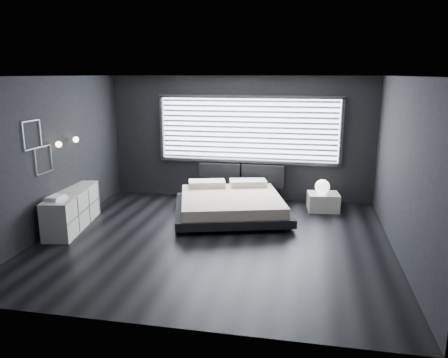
# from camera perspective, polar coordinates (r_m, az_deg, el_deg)

# --- Properties ---
(room) EXTENTS (6.04, 6.00, 2.80)m
(room) POSITION_cam_1_polar(r_m,az_deg,el_deg) (7.32, -1.27, 2.27)
(room) COLOR black
(room) RESTS_ON ground
(window) EXTENTS (4.14, 0.09, 1.52)m
(window) POSITION_cam_1_polar(r_m,az_deg,el_deg) (9.88, 3.20, 6.43)
(window) COLOR white
(window) RESTS_ON ground
(headboard) EXTENTS (1.96, 0.16, 0.52)m
(headboard) POSITION_cam_1_polar(r_m,az_deg,el_deg) (10.03, 2.25, 0.51)
(headboard) COLOR black
(headboard) RESTS_ON ground
(sconce_near) EXTENTS (0.18, 0.11, 0.11)m
(sconce_near) POSITION_cam_1_polar(r_m,az_deg,el_deg) (8.42, -20.80, 4.26)
(sconce_near) COLOR silver
(sconce_near) RESTS_ON ground
(sconce_far) EXTENTS (0.18, 0.11, 0.11)m
(sconce_far) POSITION_cam_1_polar(r_m,az_deg,el_deg) (8.93, -18.80, 4.90)
(sconce_far) COLOR silver
(sconce_far) RESTS_ON ground
(wall_art_upper) EXTENTS (0.01, 0.48, 0.48)m
(wall_art_upper) POSITION_cam_1_polar(r_m,az_deg,el_deg) (7.94, -23.77, 5.30)
(wall_art_upper) COLOR #47474C
(wall_art_upper) RESTS_ON ground
(wall_art_lower) EXTENTS (0.01, 0.48, 0.48)m
(wall_art_lower) POSITION_cam_1_polar(r_m,az_deg,el_deg) (8.22, -22.48, 2.33)
(wall_art_lower) COLOR #47474C
(wall_art_lower) RESTS_ON ground
(bed) EXTENTS (2.70, 2.63, 0.57)m
(bed) POSITION_cam_1_polar(r_m,az_deg,el_deg) (8.89, 0.90, -3.22)
(bed) COLOR black
(bed) RESTS_ON ground
(nightstand) EXTENTS (0.70, 0.61, 0.37)m
(nightstand) POSITION_cam_1_polar(r_m,az_deg,el_deg) (9.52, 12.81, -2.92)
(nightstand) COLOR silver
(nightstand) RESTS_ON ground
(orb_lamp) EXTENTS (0.30, 0.30, 0.30)m
(orb_lamp) POSITION_cam_1_polar(r_m,az_deg,el_deg) (9.41, 12.72, -0.98)
(orb_lamp) COLOR white
(orb_lamp) RESTS_ON nightstand
(dresser) EXTENTS (0.76, 1.80, 0.70)m
(dresser) POSITION_cam_1_polar(r_m,az_deg,el_deg) (8.72, -19.20, -3.78)
(dresser) COLOR silver
(dresser) RESTS_ON ground
(book_stack) EXTENTS (0.30, 0.37, 0.07)m
(book_stack) POSITION_cam_1_polar(r_m,az_deg,el_deg) (8.18, -21.10, -2.29)
(book_stack) COLOR white
(book_stack) RESTS_ON dresser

